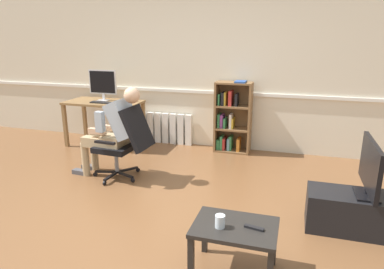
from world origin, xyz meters
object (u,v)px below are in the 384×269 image
tv_screen (370,168)px  computer_mouse (118,103)px  imac_monitor (103,83)px  spare_remote (254,228)px  keyboard (101,102)px  drinking_glass (220,221)px  coffee_table (235,233)px  radiator (166,128)px  office_chair (125,140)px  tv_stand (363,213)px  bookshelf (231,119)px  person_seated (113,130)px  computer_desk (104,108)px

tv_screen → computer_mouse: bearing=64.4°
imac_monitor → spare_remote: size_ratio=3.41×
keyboard → drinking_glass: size_ratio=3.61×
coffee_table → drinking_glass: 0.17m
imac_monitor → radiator: bearing=17.5°
office_chair → tv_stand: bearing=83.0°
bookshelf → imac_monitor: bearing=-174.4°
bookshelf → person_seated: 1.97m
radiator → drinking_glass: bearing=-62.3°
radiator → tv_screen: 3.57m
keyboard → spare_remote: size_ratio=2.42×
office_chair → computer_desk: bearing=-136.6°
tv_stand → coffee_table: 1.45m
computer_mouse → bookshelf: bookshelf is taller
computer_mouse → coffee_table: size_ratio=0.15×
keyboard → spare_remote: (2.81, -2.56, -0.34)m
computer_desk → bookshelf: (2.11, 0.29, -0.12)m
computer_desk → imac_monitor: (-0.04, 0.08, 0.40)m
imac_monitor → drinking_glass: imac_monitor is taller
computer_desk → office_chair: size_ratio=1.29×
tv_screen → drinking_glass: tv_screen is taller
computer_mouse → tv_stand: 3.86m
computer_mouse → tv_stand: (3.45, -1.62, -0.58)m
drinking_glass → spare_remote: drinking_glass is taller
computer_desk → tv_stand: (3.78, -1.74, -0.46)m
computer_desk → radiator: (0.95, 0.39, -0.38)m
tv_screen → person_seated: bearing=79.3°
tv_screen → bookshelf: bearing=39.0°
keyboard → computer_mouse: 0.29m
computer_mouse → radiator: size_ratio=0.11×
computer_mouse → person_seated: size_ratio=0.08×
computer_desk → office_chair: bearing=-50.1°
tv_screen → coffee_table: (-1.08, -0.96, -0.30)m
keyboard → tv_screen: tv_screen is taller
radiator → office_chair: office_chair is taller
coffee_table → person_seated: bearing=141.5°
computer_desk → keyboard: keyboard is taller
computer_desk → imac_monitor: 0.41m
computer_mouse → drinking_glass: (2.27, -2.63, -0.30)m
tv_screen → coffee_table: size_ratio=1.20×
keyboard → person_seated: size_ratio=0.30×
imac_monitor → coffee_table: bearing=-45.2°
computer_desk → computer_mouse: computer_mouse is taller
imac_monitor → coffee_table: size_ratio=0.79×
computer_desk → drinking_glass: size_ratio=12.47×
tv_stand → spare_remote: 1.36m
radiator → office_chair: size_ratio=0.97×
radiator → tv_stand: 3.55m
radiator → tv_stand: bearing=-36.9°
imac_monitor → computer_mouse: imac_monitor is taller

